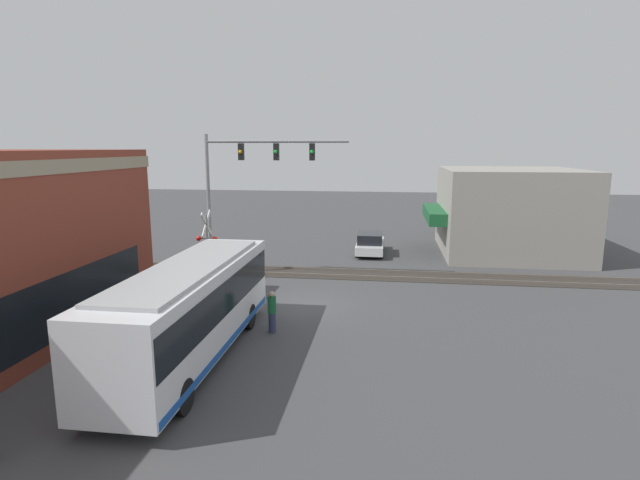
{
  "coord_description": "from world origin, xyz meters",
  "views": [
    {
      "loc": [
        -21.67,
        -3.76,
        7.17
      ],
      "look_at": [
        3.49,
        -0.29,
        2.43
      ],
      "focal_mm": 28.0,
      "sensor_mm": 36.0,
      "label": 1
    }
  ],
  "objects_px": {
    "pedestrian_near_bus": "(272,311)",
    "parked_car_white": "(370,244)",
    "city_bus": "(190,308)",
    "crossing_signal": "(207,239)"
  },
  "relations": [
    {
      "from": "city_bus",
      "to": "crossing_signal",
      "type": "relative_size",
      "value": 2.78
    },
    {
      "from": "city_bus",
      "to": "pedestrian_near_bus",
      "type": "bearing_deg",
      "value": -37.63
    },
    {
      "from": "city_bus",
      "to": "parked_car_white",
      "type": "distance_m",
      "value": 18.91
    },
    {
      "from": "parked_car_white",
      "to": "pedestrian_near_bus",
      "type": "xyz_separation_m",
      "value": [
        -15.29,
        3.24,
        0.17
      ]
    },
    {
      "from": "pedestrian_near_bus",
      "to": "parked_car_white",
      "type": "bearing_deg",
      "value": -11.98
    },
    {
      "from": "city_bus",
      "to": "pedestrian_near_bus",
      "type": "xyz_separation_m",
      "value": [
        2.8,
        -2.16,
        -0.97
      ]
    },
    {
      "from": "parked_car_white",
      "to": "pedestrian_near_bus",
      "type": "height_order",
      "value": "pedestrian_near_bus"
    },
    {
      "from": "city_bus",
      "to": "pedestrian_near_bus",
      "type": "distance_m",
      "value": 3.66
    },
    {
      "from": "crossing_signal",
      "to": "parked_car_white",
      "type": "xyz_separation_m",
      "value": [
        8.03,
        -8.54,
        -1.62
      ]
    },
    {
      "from": "crossing_signal",
      "to": "pedestrian_near_bus",
      "type": "relative_size",
      "value": 2.27
    }
  ]
}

